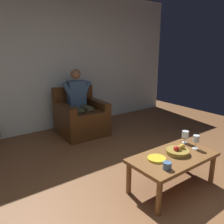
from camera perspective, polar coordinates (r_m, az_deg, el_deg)
name	(u,v)px	position (r m, az deg, el deg)	size (l,w,h in m)	color
ground_plane	(171,214)	(2.63, 14.30, -23.20)	(7.60, 7.60, 0.00)	brown
wall_back	(44,62)	(4.74, -16.31, 11.78)	(6.33, 0.06, 2.72)	silver
armchair	(81,118)	(4.53, -7.71, -1.41)	(0.87, 0.88, 0.89)	#472912
person_seated	(79,100)	(4.48, -8.09, 2.91)	(0.61, 0.56, 1.24)	#38557A
coffee_table	(173,160)	(2.84, 14.77, -11.48)	(1.05, 0.56, 0.42)	brown
wine_glass_near	(185,135)	(3.18, 17.61, -5.42)	(0.09, 0.09, 0.16)	silver
wine_glass_far	(196,139)	(3.03, 20.00, -6.38)	(0.08, 0.08, 0.18)	silver
fruit_bowl	(178,151)	(2.86, 15.92, -9.16)	(0.27, 0.27, 0.11)	olive
decorative_dish	(157,159)	(2.68, 10.95, -11.22)	(0.21, 0.21, 0.02)	gold
candle_jar	(167,166)	(2.50, 13.44, -12.76)	(0.09, 0.09, 0.08)	#49678F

